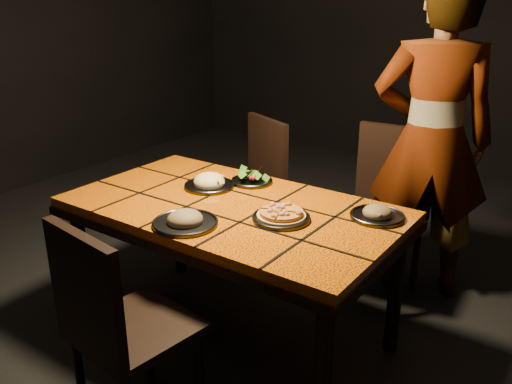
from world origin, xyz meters
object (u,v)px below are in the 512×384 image
Objects in this scene: diner at (431,141)px; plate_pizza at (281,216)px; dining_table at (232,219)px; chair_far_right at (387,201)px; chair_far_left at (253,181)px; plate_pasta at (209,183)px; chair_near at (115,321)px.

diner reaches higher than plate_pizza.
dining_table is 1.01m from chair_far_right.
chair_far_left is 0.75m from plate_pasta.
chair_near is (0.04, -0.79, -0.13)m from dining_table.
diner is at bearing 35.91° from chair_far_right.
chair_far_left reaches higher than chair_near.
plate_pizza is (-0.13, -0.93, 0.20)m from chair_far_right.
chair_far_left is 3.42× the size of plate_pizza.
chair_far_left is at bearing 106.64° from plate_pasta.
plate_pizza is 0.56m from plate_pasta.
diner is at bearing 47.91° from plate_pasta.
chair_far_right is at bearing 49.44° from plate_pasta.
diner reaches higher than chair_far_left.
chair_far_right reaches higher than chair_near.
chair_near is 0.99m from plate_pasta.
chair_far_left reaches higher than plate_pizza.
diner is at bearing -99.34° from chair_near.
dining_table is at bearing -79.44° from chair_near.
chair_far_right is (0.88, 0.10, 0.03)m from chair_far_left.
diner is (0.56, 1.85, 0.38)m from chair_near.
plate_pizza is at bearing 52.20° from diner.
diner is 1.27m from plate_pasta.
diner is at bearing 74.13° from plate_pizza.
diner is at bearing 60.42° from dining_table.
diner is (1.05, 0.25, 0.38)m from chair_far_left.
plate_pasta is (-0.85, -0.94, -0.15)m from diner.
plate_pizza is (0.74, -0.83, 0.22)m from chair_far_left.
chair_far_left reaches higher than dining_table.
chair_far_right is 0.42m from diner.
chair_far_left is (-0.49, 1.60, 0.00)m from chair_near.
chair_far_left is at bearing -178.42° from chair_far_right.
plate_pizza is 1.05× the size of plate_pasta.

